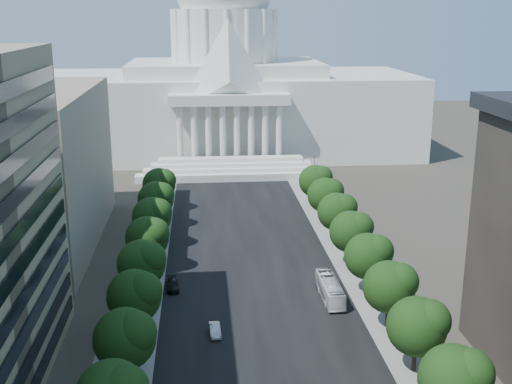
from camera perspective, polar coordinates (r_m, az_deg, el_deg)
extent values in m
cube|color=black|center=(121.00, -0.74, -5.63)|extent=(30.00, 260.00, 0.01)
cube|color=gray|center=(121.18, -9.78, -5.83)|extent=(8.00, 260.00, 0.02)
cube|color=gray|center=(123.77, 8.10, -5.29)|extent=(8.00, 260.00, 0.02)
cube|color=white|center=(209.97, -2.72, 7.03)|extent=(120.00, 50.00, 25.00)
cube|color=white|center=(208.29, -2.78, 10.98)|extent=(60.00, 40.00, 4.00)
cube|color=white|center=(182.14, -2.40, 8.26)|extent=(34.00, 8.00, 3.00)
cylinder|color=white|center=(207.72, -2.81, 13.73)|extent=(32.00, 32.00, 16.00)
cylinder|color=#33261C|center=(82.80, -11.42, -15.53)|extent=(0.56, 0.56, 2.94)
sphere|color=black|center=(80.49, -11.60, -12.66)|extent=(7.60, 7.60, 7.60)
sphere|color=black|center=(79.15, -10.73, -12.20)|extent=(5.32, 5.32, 5.32)
cylinder|color=#33261C|center=(93.22, -10.64, -11.73)|extent=(0.56, 0.56, 2.94)
sphere|color=black|center=(91.18, -10.79, -9.10)|extent=(7.60, 7.60, 7.60)
sphere|color=black|center=(89.89, -10.02, -8.63)|extent=(5.32, 5.32, 5.32)
cylinder|color=#33261C|center=(103.98, -10.03, -8.69)|extent=(0.56, 0.56, 2.94)
sphere|color=black|center=(102.16, -10.16, -6.29)|extent=(7.60, 7.60, 7.60)
sphere|color=black|center=(100.92, -9.47, -5.84)|extent=(5.32, 5.32, 5.32)
cylinder|color=#33261C|center=(114.99, -9.55, -6.24)|extent=(0.56, 0.56, 2.94)
sphere|color=black|center=(113.34, -9.65, -4.03)|extent=(7.60, 7.60, 7.60)
sphere|color=black|center=(112.14, -9.03, -3.60)|extent=(5.32, 5.32, 5.32)
cylinder|color=#33261C|center=(126.18, -9.15, -4.21)|extent=(0.56, 0.56, 2.94)
sphere|color=black|center=(124.68, -9.24, -2.18)|extent=(7.60, 7.60, 7.60)
sphere|color=black|center=(123.52, -8.68, -1.77)|extent=(5.32, 5.32, 5.32)
cylinder|color=#33261C|center=(137.51, -8.82, -2.52)|extent=(0.56, 0.56, 2.94)
sphere|color=black|center=(136.13, -8.90, -0.64)|extent=(7.60, 7.60, 7.60)
sphere|color=black|center=(135.00, -8.38, -0.25)|extent=(5.32, 5.32, 5.32)
cylinder|color=#33261C|center=(148.94, -8.54, -1.08)|extent=(0.56, 0.56, 2.94)
sphere|color=black|center=(147.67, -8.62, 0.66)|extent=(7.60, 7.60, 7.60)
sphere|color=black|center=(146.56, -8.13, 1.03)|extent=(5.32, 5.32, 5.32)
sphere|color=black|center=(74.39, 17.14, -15.61)|extent=(7.60, 7.60, 7.60)
sphere|color=black|center=(73.71, 18.43, -15.01)|extent=(5.32, 5.32, 5.32)
cylinder|color=#33261C|center=(86.36, 13.87, -14.29)|extent=(0.56, 0.56, 2.94)
sphere|color=black|center=(84.15, 14.08, -11.51)|extent=(7.60, 7.60, 7.60)
sphere|color=black|center=(83.43, 15.18, -10.96)|extent=(5.32, 5.32, 5.32)
cylinder|color=#33261C|center=(96.40, 11.58, -10.82)|extent=(0.56, 0.56, 2.94)
sphere|color=black|center=(94.42, 11.74, -8.26)|extent=(7.60, 7.60, 7.60)
sphere|color=black|center=(93.69, 12.70, -7.75)|extent=(5.32, 5.32, 5.32)
cylinder|color=#33261C|center=(106.84, 9.77, -8.00)|extent=(0.56, 0.56, 2.94)
sphere|color=black|center=(105.06, 9.89, -5.65)|extent=(7.60, 7.60, 7.60)
sphere|color=black|center=(104.31, 10.73, -5.18)|extent=(5.32, 5.32, 5.32)
cylinder|color=#33261C|center=(117.58, 8.30, -5.68)|extent=(0.56, 0.56, 2.94)
sphere|color=black|center=(115.96, 8.40, -3.52)|extent=(7.60, 7.60, 7.60)
sphere|color=black|center=(115.21, 9.15, -3.08)|extent=(5.32, 5.32, 5.32)
cylinder|color=#33261C|center=(128.54, 7.10, -3.75)|extent=(0.56, 0.56, 2.94)
sphere|color=black|center=(127.07, 7.17, -1.75)|extent=(7.60, 7.60, 7.60)
sphere|color=black|center=(126.31, 7.85, -1.34)|extent=(5.32, 5.32, 5.32)
cylinder|color=#33261C|center=(139.68, 6.08, -2.13)|extent=(0.56, 0.56, 2.94)
sphere|color=black|center=(138.32, 6.14, -0.27)|extent=(7.60, 7.60, 7.60)
sphere|color=black|center=(137.56, 6.76, 0.11)|extent=(5.32, 5.32, 5.32)
cylinder|color=#33261C|center=(150.94, 5.22, -0.74)|extent=(0.56, 0.56, 2.94)
sphere|color=black|center=(149.69, 5.27, 0.98)|extent=(7.60, 7.60, 7.60)
sphere|color=black|center=(148.92, 5.83, 1.34)|extent=(5.32, 5.32, 5.32)
cylinder|color=gray|center=(72.78, 18.59, -14.09)|extent=(2.40, 0.14, 0.14)
sphere|color=gray|center=(72.42, 17.76, -14.27)|extent=(0.44, 0.44, 0.44)
cylinder|color=gray|center=(95.82, 13.13, -9.08)|extent=(0.18, 0.18, 9.00)
cylinder|color=gray|center=(93.77, 12.59, -6.74)|extent=(2.40, 0.14, 0.14)
sphere|color=gray|center=(93.49, 11.94, -6.83)|extent=(0.44, 0.44, 0.44)
cylinder|color=gray|center=(118.02, 9.44, -4.08)|extent=(0.18, 0.18, 9.00)
cylinder|color=gray|center=(116.36, 8.96, -2.11)|extent=(2.40, 0.14, 0.14)
sphere|color=gray|center=(116.14, 8.43, -2.17)|extent=(0.44, 0.44, 0.44)
cylinder|color=gray|center=(141.16, 6.96, -0.68)|extent=(0.18, 0.18, 9.00)
cylinder|color=gray|center=(139.77, 6.54, 1.00)|extent=(2.40, 0.14, 0.14)
sphere|color=gray|center=(139.59, 6.09, 0.95)|extent=(0.44, 0.44, 0.44)
cylinder|color=gray|center=(164.84, 5.19, 1.76)|extent=(0.18, 0.18, 9.00)
cylinder|color=gray|center=(163.66, 4.81, 3.21)|extent=(2.40, 0.14, 0.14)
sphere|color=gray|center=(163.50, 4.43, 3.17)|extent=(0.44, 0.44, 0.44)
imported|color=#B9BCC1|center=(92.74, -3.67, -12.15)|extent=(1.77, 4.36, 1.41)
imported|color=black|center=(107.32, -7.44, -8.22)|extent=(2.52, 5.15, 1.44)
imported|color=silver|center=(103.53, 6.59, -8.58)|extent=(2.77, 11.53, 3.21)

